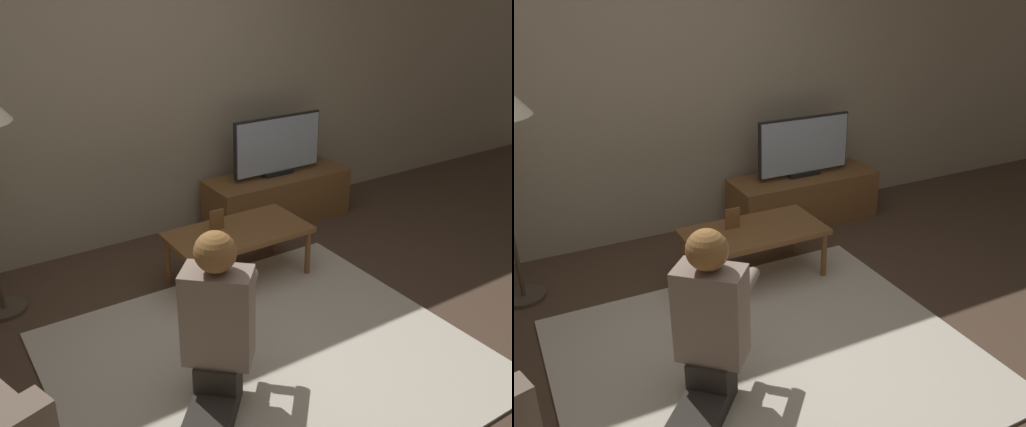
% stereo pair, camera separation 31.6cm
% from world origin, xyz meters
% --- Properties ---
extents(ground_plane, '(10.00, 10.00, 0.00)m').
position_xyz_m(ground_plane, '(0.00, 0.00, 0.00)').
color(ground_plane, brown).
extents(wall_back, '(10.00, 0.06, 2.60)m').
position_xyz_m(wall_back, '(0.00, 1.93, 1.30)').
color(wall_back, tan).
rests_on(wall_back, ground_plane).
extents(rug, '(2.30, 2.02, 0.02)m').
position_xyz_m(rug, '(0.00, 0.00, 0.01)').
color(rug, beige).
rests_on(rug, ground_plane).
extents(tv_stand, '(1.27, 0.46, 0.42)m').
position_xyz_m(tv_stand, '(1.15, 1.59, 0.21)').
color(tv_stand, brown).
rests_on(tv_stand, ground_plane).
extents(tv, '(0.85, 0.08, 0.51)m').
position_xyz_m(tv, '(1.15, 1.59, 0.68)').
color(tv, black).
rests_on(tv, tv_stand).
extents(coffee_table, '(0.98, 0.52, 0.39)m').
position_xyz_m(coffee_table, '(0.34, 0.88, 0.35)').
color(coffee_table, brown).
rests_on(coffee_table, ground_plane).
extents(person_kneeling, '(0.71, 0.76, 0.96)m').
position_xyz_m(person_kneeling, '(-0.40, -0.15, 0.49)').
color(person_kneeling, '#332D28').
rests_on(person_kneeling, rug).
extents(picture_frame, '(0.11, 0.01, 0.15)m').
position_xyz_m(picture_frame, '(0.21, 0.97, 0.46)').
color(picture_frame, brown).
rests_on(picture_frame, coffee_table).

